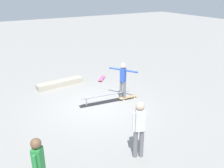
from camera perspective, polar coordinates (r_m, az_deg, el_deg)
ground_plane at (r=10.01m, az=-3.63°, el=-5.12°), size 60.00×60.00×0.00m
grind_rail at (r=10.22m, az=-1.43°, el=-3.52°), size 2.32×0.53×0.35m
skate_ledge at (r=12.17m, az=-12.12°, el=0.16°), size 2.32×0.63×0.26m
skater_main at (r=10.21m, az=2.61°, el=1.25°), size 0.75×1.15×1.62m
skateboard_main at (r=10.58m, az=3.74°, el=-3.12°), size 0.81×0.31×0.09m
bystander_white_shirt at (r=6.76m, az=6.42°, el=-9.98°), size 0.39×0.28×1.74m
bystander_green_shirt at (r=5.71m, az=-16.79°, el=-18.27°), size 0.30×0.34×1.67m
loose_skateboard_pink at (r=12.75m, az=-2.41°, el=1.38°), size 0.69×0.72×0.09m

